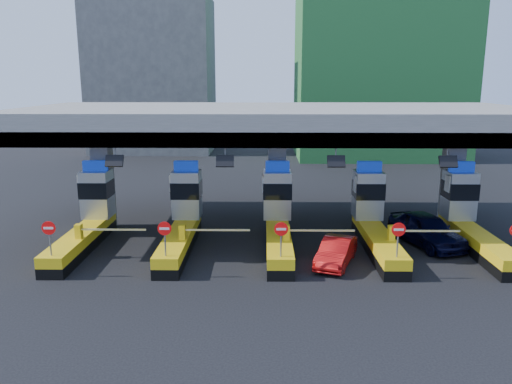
{
  "coord_description": "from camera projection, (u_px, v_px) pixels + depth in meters",
  "views": [
    {
      "loc": [
        -0.77,
        -25.05,
        8.45
      ],
      "look_at": [
        -1.14,
        0.0,
        2.83
      ],
      "focal_mm": 35.0,
      "sensor_mm": 36.0,
      "label": 1
    }
  ],
  "objects": [
    {
      "name": "toll_lane_far_right",
      "position": [
        469.0,
        218.0,
        26.1
      ],
      "size": [
        4.43,
        8.0,
        4.16
      ],
      "color": "black",
      "rests_on": "ground"
    },
    {
      "name": "van",
      "position": [
        426.0,
        229.0,
        26.05
      ],
      "size": [
        3.45,
        5.32,
        1.69
      ],
      "primitive_type": "imported",
      "rotation": [
        0.0,
        0.0,
        0.32
      ],
      "color": "black",
      "rests_on": "ground"
    },
    {
      "name": "ground",
      "position": [
        278.0,
        244.0,
        26.28
      ],
      "size": [
        120.0,
        120.0,
        0.0
      ],
      "primitive_type": "plane",
      "color": "black",
      "rests_on": "ground"
    },
    {
      "name": "red_car",
      "position": [
        336.0,
        252.0,
        23.33
      ],
      "size": [
        2.55,
        3.98,
        1.24
      ],
      "primitive_type": "imported",
      "rotation": [
        0.0,
        0.0,
        -0.36
      ],
      "color": "#AB0D0D",
      "rests_on": "ground"
    },
    {
      "name": "bg_building_concrete",
      "position": [
        153.0,
        76.0,
        59.63
      ],
      "size": [
        14.0,
        10.0,
        18.0
      ],
      "primitive_type": "cube",
      "color": "#4C4C49",
      "rests_on": "ground"
    },
    {
      "name": "toll_lane_right",
      "position": [
        373.0,
        218.0,
        26.17
      ],
      "size": [
        4.43,
        8.0,
        4.16
      ],
      "color": "black",
      "rests_on": "ground"
    },
    {
      "name": "toll_lane_far_left",
      "position": [
        89.0,
        217.0,
        26.39
      ],
      "size": [
        4.43,
        8.0,
        4.16
      ],
      "color": "black",
      "rests_on": "ground"
    },
    {
      "name": "toll_lane_center",
      "position": [
        278.0,
        217.0,
        26.25
      ],
      "size": [
        4.43,
        8.0,
        4.16
      ],
      "color": "black",
      "rests_on": "ground"
    },
    {
      "name": "bg_building_scaffold",
      "position": [
        381.0,
        28.0,
        54.26
      ],
      "size": [
        18.0,
        12.0,
        28.0
      ],
      "primitive_type": "cube",
      "color": "#1E5926",
      "rests_on": "ground"
    },
    {
      "name": "toll_canopy",
      "position": [
        277.0,
        123.0,
        27.74
      ],
      "size": [
        28.0,
        12.09,
        7.0
      ],
      "color": "slate",
      "rests_on": "ground"
    },
    {
      "name": "toll_lane_left",
      "position": [
        183.0,
        217.0,
        26.32
      ],
      "size": [
        4.43,
        8.0,
        4.16
      ],
      "color": "black",
      "rests_on": "ground"
    }
  ]
}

